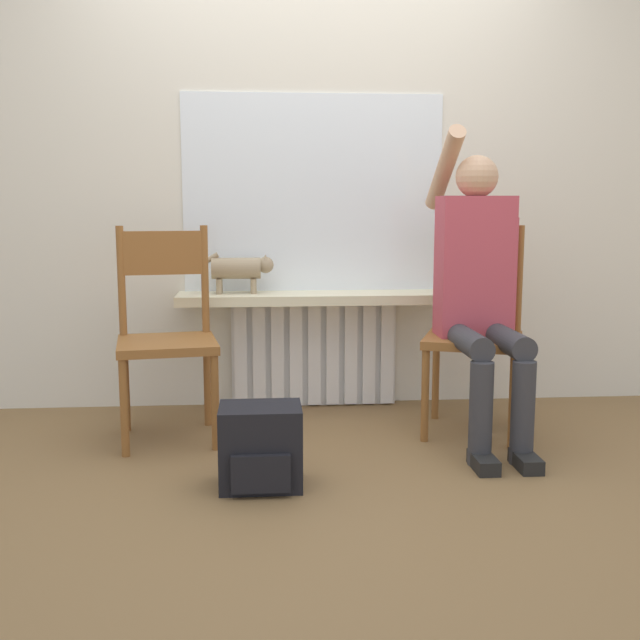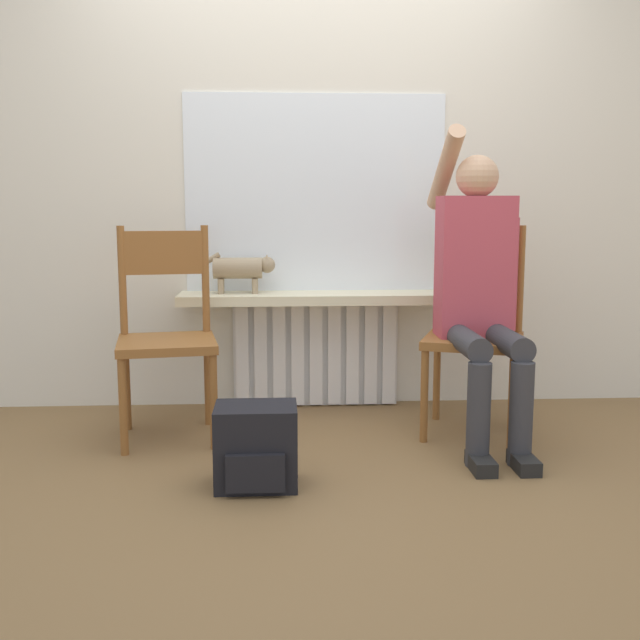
% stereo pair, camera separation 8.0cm
% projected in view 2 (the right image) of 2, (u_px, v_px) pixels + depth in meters
% --- Properties ---
extents(ground_plane, '(12.00, 12.00, 0.00)m').
position_uv_depth(ground_plane, '(330.00, 480.00, 2.98)').
color(ground_plane, brown).
extents(wall_with_window, '(7.00, 0.06, 2.70)m').
position_uv_depth(wall_with_window, '(315.00, 155.00, 3.99)').
color(wall_with_window, silver).
rests_on(wall_with_window, ground_plane).
extents(radiator, '(0.89, 0.08, 0.58)m').
position_uv_depth(radiator, '(316.00, 353.00, 4.07)').
color(radiator, white).
rests_on(radiator, ground_plane).
extents(windowsill, '(1.44, 0.29, 0.05)m').
position_uv_depth(windowsill, '(317.00, 298.00, 3.93)').
color(windowsill, beige).
rests_on(windowsill, radiator).
extents(window_glass, '(1.38, 0.01, 1.04)m').
position_uv_depth(window_glass, '(315.00, 193.00, 3.99)').
color(window_glass, white).
rests_on(window_glass, windowsill).
extents(chair_left, '(0.51, 0.51, 0.99)m').
position_uv_depth(chair_left, '(166.00, 332.00, 3.49)').
color(chair_left, brown).
rests_on(chair_left, ground_plane).
extents(chair_right, '(0.57, 0.57, 0.99)m').
position_uv_depth(chair_right, '(475.00, 329.00, 3.57)').
color(chair_right, brown).
rests_on(chair_right, ground_plane).
extents(person, '(0.36, 1.02, 1.45)m').
position_uv_depth(person, '(480.00, 284.00, 3.42)').
color(person, '#333338').
rests_on(person, ground_plane).
extents(cat, '(0.45, 0.11, 0.22)m').
position_uv_depth(cat, '(241.00, 269.00, 3.90)').
color(cat, '#9E896B').
rests_on(cat, windowsill).
extents(backpack, '(0.32, 0.26, 0.32)m').
position_uv_depth(backpack, '(256.00, 447.00, 2.90)').
color(backpack, black).
rests_on(backpack, ground_plane).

